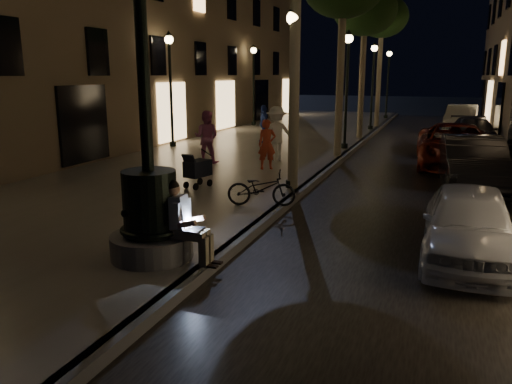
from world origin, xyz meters
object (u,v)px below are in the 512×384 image
at_px(car_fifth, 461,118).
at_px(lamp_left_b, 170,75).
at_px(pedestrian_blue, 264,124).
at_px(lamp_left_c, 254,75).
at_px(lamp_curb_d, 388,75).
at_px(car_rear, 473,133).
at_px(fountain_lamppost, 150,199).
at_px(tree_far, 382,18).
at_px(lamp_curb_a, 293,75).
at_px(car_second, 473,163).
at_px(pedestrian_white, 276,134).
at_px(lamp_curb_b, 347,75).
at_px(car_third, 455,146).
at_px(bicycle, 261,188).
at_px(pedestrian_red, 267,144).
at_px(seated_man_laptop, 183,220).
at_px(pedestrian_pink, 207,137).
at_px(lamp_curb_c, 373,75).
at_px(car_front, 469,224).
at_px(tree_third, 365,11).
at_px(stroller, 197,169).

bearing_deg(car_fifth, lamp_left_b, -128.23).
bearing_deg(pedestrian_blue, lamp_left_b, -83.06).
bearing_deg(lamp_left_c, lamp_curb_d, 48.41).
height_order(car_rear, car_fifth, car_fifth).
xyz_separation_m(fountain_lamppost, tree_far, (0.78, 24.00, 5.22)).
height_order(lamp_left_b, pedestrian_blue, lamp_left_b).
distance_m(lamp_curb_a, car_second, 5.83).
height_order(car_fifth, pedestrian_white, pedestrian_white).
height_order(lamp_curb_b, car_fifth, lamp_curb_b).
bearing_deg(lamp_curb_a, fountain_lamppost, -96.65).
height_order(car_third, bicycle, car_third).
relative_size(lamp_curb_d, bicycle, 2.98).
bearing_deg(lamp_curb_a, pedestrian_white, 113.31).
distance_m(lamp_curb_d, pedestrian_white, 20.13).
bearing_deg(pedestrian_red, bicycle, -104.04).
distance_m(seated_man_laptop, pedestrian_pink, 9.52).
height_order(lamp_curb_b, bicycle, lamp_curb_b).
bearing_deg(pedestrian_pink, pedestrian_blue, -97.84).
xyz_separation_m(lamp_curb_d, pedestrian_pink, (-3.88, -21.27, -2.12)).
bearing_deg(car_second, pedestrian_pink, 173.38).
xyz_separation_m(lamp_curb_c, car_rear, (5.16, -4.46, -2.57)).
height_order(lamp_curb_b, pedestrian_blue, lamp_curb_b).
xyz_separation_m(seated_man_laptop, car_front, (4.46, 2.31, -0.26)).
bearing_deg(pedestrian_white, lamp_left_c, -93.72).
bearing_deg(lamp_left_b, tree_far, 59.11).
bearing_deg(lamp_left_b, car_fifth, 46.51).
bearing_deg(car_third, lamp_left_b, 177.49).
bearing_deg(lamp_curb_d, car_second, -77.71).
bearing_deg(pedestrian_blue, lamp_curb_d, 134.72).
bearing_deg(fountain_lamppost, tree_third, 87.77).
xyz_separation_m(lamp_curb_a, lamp_curb_d, (0.00, 24.00, 0.00)).
bearing_deg(lamp_curb_d, car_fifth, -48.22).
xyz_separation_m(lamp_curb_a, pedestrian_white, (-1.75, 4.05, -2.06)).
height_order(fountain_lamppost, stroller, fountain_lamppost).
height_order(lamp_curb_d, car_third, lamp_curb_d).
relative_size(lamp_left_b, car_second, 1.04).
xyz_separation_m(seated_man_laptop, lamp_left_b, (-7.01, 12.00, 2.31)).
height_order(lamp_curb_b, car_second, lamp_curb_b).
height_order(car_third, pedestrian_white, pedestrian_white).
height_order(car_front, pedestrian_blue, pedestrian_blue).
xyz_separation_m(tree_far, stroller, (-2.48, -18.91, -5.70)).
distance_m(car_rear, pedestrian_white, 10.20).
height_order(seated_man_laptop, pedestrian_red, pedestrian_red).
xyz_separation_m(car_front, car_fifth, (0.46, 22.27, 0.10)).
distance_m(pedestrian_white, bicycle, 6.43).
bearing_deg(pedestrian_pink, car_rear, -143.08).
relative_size(car_rear, pedestrian_white, 2.35).
bearing_deg(lamp_curb_a, pedestrian_pink, 144.83).
bearing_deg(car_fifth, lamp_curb_a, -99.33).
bearing_deg(lamp_curb_d, tree_third, -90.00).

